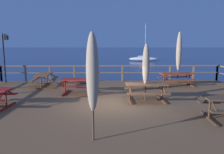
{
  "coord_description": "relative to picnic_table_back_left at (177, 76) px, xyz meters",
  "views": [
    {
      "loc": [
        -0.23,
        -8.73,
        3.33
      ],
      "look_at": [
        0.0,
        0.88,
        1.88
      ],
      "focal_mm": 33.92,
      "sensor_mm": 36.0,
      "label": 1
    }
  ],
  "objects": [
    {
      "name": "ground_plane",
      "position": [
        -4.04,
        -3.93,
        -1.44
      ],
      "size": [
        600.0,
        600.0,
        0.0
      ],
      "primitive_type": "plane",
      "color": "navy"
    },
    {
      "name": "wooden_deck",
      "position": [
        -4.04,
        -3.93,
        -1.0
      ],
      "size": [
        15.22,
        11.74,
        0.88
      ],
      "primitive_type": "cube",
      "color": "brown",
      "rests_on": "ground"
    },
    {
      "name": "railing_waterside_far",
      "position": [
        -4.04,
        1.79,
        0.18
      ],
      "size": [
        15.02,
        0.1,
        1.09
      ],
      "color": "brown",
      "rests_on": "wooden_deck"
    },
    {
      "name": "picnic_table_back_left",
      "position": [
        0.0,
        0.0,
        0.0
      ],
      "size": [
        2.11,
        1.59,
        0.78
      ],
      "color": "#993819",
      "rests_on": "wooden_deck"
    },
    {
      "name": "picnic_table_mid_left",
      "position": [
        -2.53,
        -3.48,
        -0.01
      ],
      "size": [
        1.83,
        1.43,
        0.78
      ],
      "color": "brown",
      "rests_on": "wooden_deck"
    },
    {
      "name": "picnic_table_mid_centre",
      "position": [
        -5.67,
        -2.05,
        -0.0
      ],
      "size": [
        1.95,
        1.52,
        0.78
      ],
      "color": "maroon",
      "rests_on": "wooden_deck"
    },
    {
      "name": "picnic_table_front_right",
      "position": [
        -8.04,
        -0.06,
        -0.0
      ],
      "size": [
        1.52,
        2.04,
        0.78
      ],
      "color": "brown",
      "rests_on": "wooden_deck"
    },
    {
      "name": "patio_umbrella_tall_front",
      "position": [
        0.05,
        -0.01,
        1.51
      ],
      "size": [
        0.32,
        0.32,
        3.25
      ],
      "color": "#4C3828",
      "rests_on": "wooden_deck"
    },
    {
      "name": "patio_umbrella_short_front",
      "position": [
        -2.55,
        -3.42,
        1.05
      ],
      "size": [
        0.32,
        0.32,
        2.53
      ],
      "color": "#4C3828",
      "rests_on": "wooden_deck"
    },
    {
      "name": "patio_umbrella_short_mid",
      "position": [
        -4.63,
        -7.45,
        1.21
      ],
      "size": [
        0.32,
        0.32,
        2.79
      ],
      "color": "#4C3828",
      "rests_on": "wooden_deck"
    },
    {
      "name": "lamp_post_hooked",
      "position": [
        -10.8,
        1.11,
        1.55
      ],
      "size": [
        0.55,
        0.52,
        3.2
      ],
      "color": "black",
      "rests_on": "wooden_deck"
    },
    {
      "name": "sailboat_distant",
      "position": [
        3.43,
        31.69,
        -0.93
      ],
      "size": [
        6.17,
        2.44,
        7.72
      ],
      "color": "silver",
      "rests_on": "ground"
    }
  ]
}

